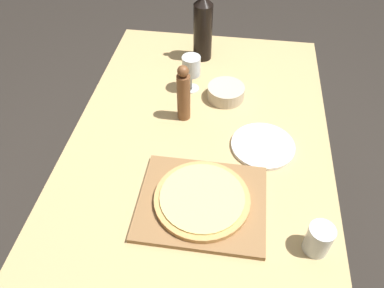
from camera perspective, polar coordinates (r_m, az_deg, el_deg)
ground_plane at (r=2.01m, az=0.82°, el=-14.54°), size 12.00×12.00×0.00m
dining_table at (r=1.46m, az=1.10°, el=-1.47°), size 0.95×1.46×0.77m
cutting_board at (r=1.19m, az=1.53°, el=-8.90°), size 0.40×0.33×0.02m
pizza at (r=1.18m, az=1.55°, el=-8.33°), size 0.30×0.30×0.02m
wine_bottle at (r=1.73m, az=1.67°, el=17.36°), size 0.09×0.09×0.37m
pepper_mill at (r=1.40m, az=-1.30°, el=7.62°), size 0.05×0.05×0.24m
wine_glass at (r=1.55m, az=-0.11°, el=11.66°), size 0.08×0.08×0.16m
small_bowl at (r=1.55m, az=5.19°, el=7.83°), size 0.15×0.15×0.06m
drinking_tumbler at (r=1.13m, az=18.74°, el=-13.57°), size 0.07×0.07×0.10m
dinner_plate at (r=1.38m, az=10.74°, el=-0.25°), size 0.23×0.23×0.01m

